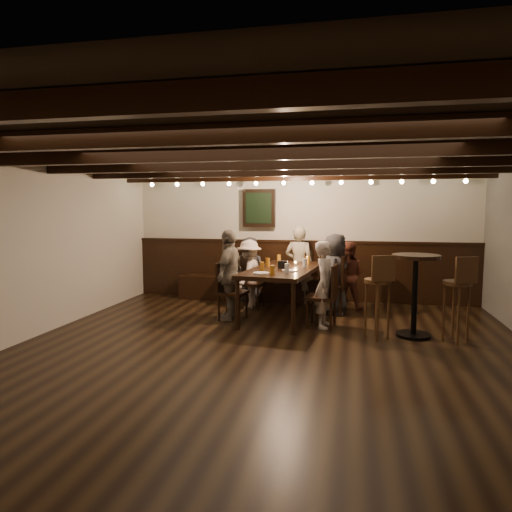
% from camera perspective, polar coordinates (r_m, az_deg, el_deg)
% --- Properties ---
extents(room, '(7.00, 7.00, 7.00)m').
position_cam_1_polar(room, '(7.53, 2.40, 0.84)').
color(room, black).
rests_on(room, ground).
extents(dining_table, '(1.20, 2.22, 0.79)m').
position_cam_1_polar(dining_table, '(7.33, 3.47, -2.01)').
color(dining_table, black).
rests_on(dining_table, floor).
extents(chair_left_near, '(0.46, 0.46, 0.91)m').
position_cam_1_polar(chair_left_near, '(8.04, -0.66, -4.54)').
color(chair_left_near, black).
rests_on(chair_left_near, floor).
extents(chair_left_far, '(0.46, 0.46, 0.91)m').
position_cam_1_polar(chair_left_far, '(7.22, -3.05, -5.78)').
color(chair_left_far, black).
rests_on(chair_left_far, floor).
extents(chair_right_near, '(0.50, 0.50, 0.98)m').
position_cam_1_polar(chair_right_near, '(7.69, 9.55, -4.96)').
color(chair_right_near, black).
rests_on(chair_right_near, floor).
extents(chair_right_far, '(0.47, 0.47, 0.93)m').
position_cam_1_polar(chair_right_far, '(6.82, 8.31, -6.46)').
color(chair_right_far, black).
rests_on(chair_right_far, floor).
extents(person_bench_left, '(0.64, 0.46, 1.22)m').
position_cam_1_polar(person_bench_left, '(8.47, -0.80, -1.73)').
color(person_bench_left, '#28282B').
rests_on(person_bench_left, floor).
extents(person_bench_centre, '(0.56, 0.40, 1.43)m').
position_cam_1_polar(person_bench_centre, '(8.34, 5.38, -1.15)').
color(person_bench_centre, gray).
rests_on(person_bench_centre, floor).
extents(person_bench_right, '(0.62, 0.51, 1.18)m').
position_cam_1_polar(person_bench_right, '(8.05, 11.37, -2.40)').
color(person_bench_right, brown).
rests_on(person_bench_right, floor).
extents(person_left_near, '(0.53, 0.82, 1.20)m').
position_cam_1_polar(person_left_near, '(8.00, -0.87, -2.25)').
color(person_left_near, '#B2A196').
rests_on(person_left_near, floor).
extents(person_left_far, '(0.44, 0.87, 1.42)m').
position_cam_1_polar(person_left_far, '(7.15, -3.30, -2.37)').
color(person_left_far, gray).
rests_on(person_left_far, floor).
extents(person_right_near, '(0.50, 0.70, 1.34)m').
position_cam_1_polar(person_right_near, '(7.62, 9.82, -2.24)').
color(person_right_near, '#29292C').
rests_on(person_right_near, floor).
extents(person_right_far, '(0.36, 0.50, 1.28)m').
position_cam_1_polar(person_right_far, '(6.75, 8.61, -3.54)').
color(person_right_far, '#AFA194').
rests_on(person_right_far, floor).
extents(pint_a, '(0.07, 0.07, 0.14)m').
position_cam_1_polar(pint_a, '(8.06, 2.88, -0.31)').
color(pint_a, '#BF7219').
rests_on(pint_a, dining_table).
extents(pint_b, '(0.07, 0.07, 0.14)m').
position_cam_1_polar(pint_b, '(7.88, 6.48, -0.48)').
color(pint_b, '#BF7219').
rests_on(pint_b, dining_table).
extents(pint_c, '(0.07, 0.07, 0.14)m').
position_cam_1_polar(pint_c, '(7.49, 1.47, -0.78)').
color(pint_c, '#BF7219').
rests_on(pint_c, dining_table).
extents(pint_d, '(0.07, 0.07, 0.14)m').
position_cam_1_polar(pint_d, '(7.44, 6.12, -0.87)').
color(pint_d, silver).
rests_on(pint_d, dining_table).
extents(pint_e, '(0.07, 0.07, 0.14)m').
position_cam_1_polar(pint_e, '(6.95, 0.75, -1.32)').
color(pint_e, '#BF7219').
rests_on(pint_e, dining_table).
extents(pint_f, '(0.07, 0.07, 0.14)m').
position_cam_1_polar(pint_f, '(6.74, 3.88, -1.56)').
color(pint_f, silver).
rests_on(pint_f, dining_table).
extents(pint_g, '(0.07, 0.07, 0.14)m').
position_cam_1_polar(pint_g, '(6.54, 2.05, -1.78)').
color(pint_g, '#BF7219').
rests_on(pint_g, dining_table).
extents(plate_near, '(0.24, 0.24, 0.01)m').
position_cam_1_polar(plate_near, '(6.70, 0.65, -2.13)').
color(plate_near, white).
rests_on(plate_near, dining_table).
extents(plate_far, '(0.24, 0.24, 0.01)m').
position_cam_1_polar(plate_far, '(6.99, 4.25, -1.81)').
color(plate_far, white).
rests_on(plate_far, dining_table).
extents(condiment_caddy, '(0.15, 0.10, 0.12)m').
position_cam_1_polar(condiment_caddy, '(7.27, 3.38, -1.08)').
color(condiment_caddy, black).
rests_on(condiment_caddy, dining_table).
extents(candle, '(0.05, 0.05, 0.05)m').
position_cam_1_polar(candle, '(7.58, 4.95, -1.07)').
color(candle, beige).
rests_on(candle, dining_table).
extents(high_top_table, '(0.64, 0.64, 1.13)m').
position_cam_1_polar(high_top_table, '(6.54, 19.27, -3.22)').
color(high_top_table, black).
rests_on(high_top_table, floor).
extents(bar_stool_left, '(0.39, 0.41, 1.14)m').
position_cam_1_polar(bar_stool_left, '(6.35, 14.92, -6.25)').
color(bar_stool_left, '#3D2313').
rests_on(bar_stool_left, floor).
extents(bar_stool_right, '(0.40, 0.42, 1.14)m').
position_cam_1_polar(bar_stool_right, '(6.53, 23.76, -6.22)').
color(bar_stool_right, '#3D2313').
rests_on(bar_stool_right, floor).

